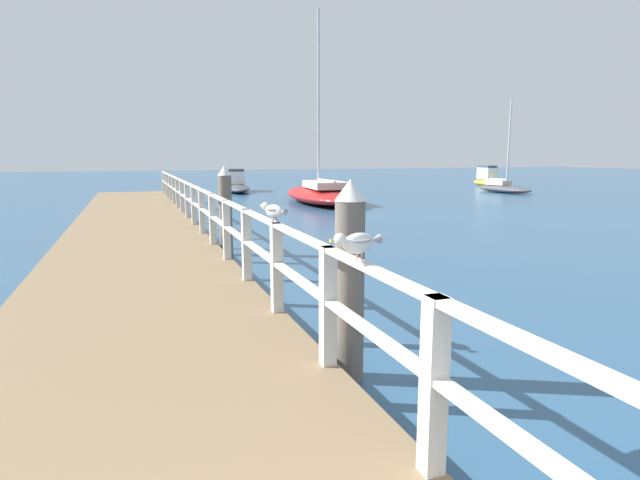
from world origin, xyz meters
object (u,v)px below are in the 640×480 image
Objects in this scene: boat_5 at (503,187)px; dock_piling_near at (350,281)px; dock_piling_far at (226,210)px; seagull_foreground at (358,242)px; seagull_background at (274,210)px; boat_4 at (236,184)px; boat_3 at (489,180)px; boat_1 at (321,194)px.

dock_piling_near is at bearing 44.77° from boat_5.
dock_piling_far is at bearing 33.47° from boat_5.
seagull_foreground is 0.09× the size of boat_5.
boat_5 is (19.05, 18.96, -1.21)m from seagull_background.
dock_piling_near reaches higher than boat_4.
seagull_foreground is 2.29m from seagull_background.
seagull_foreground is at bearing -120.70° from boat_3.
seagull_foreground is 27.89m from boat_4.
boat_1 is 1.61× the size of boat_5.
boat_1 is at bearing 9.48° from boat_5.
boat_1 is at bearing 60.22° from dock_piling_far.
dock_piling_far is 0.36× the size of boat_4.
seagull_foreground is 1.01× the size of seagull_background.
boat_4 is (4.06, 26.49, -0.51)m from dock_piling_near.
seagull_background is 26.90m from boat_5.
dock_piling_far is at bearing -114.40° from boat_1.
boat_5 is at bearing -60.53° from seagull_foreground.
dock_piling_near reaches higher than seagull_background.
boat_5 reaches higher than seagull_foreground.
dock_piling_near is 6.66m from dock_piling_far.
dock_piling_near is 1.43m from seagull_background.
dock_piling_near is at bearing -39.43° from seagull_foreground.
boat_1 is 17.56m from boat_3.
boat_4 is at bearing -25.73° from boat_5.
dock_piling_near is 18.67m from boat_1.
boat_1 reaches higher than boat_5.
seagull_background is at bearing 42.34° from boat_5.
boat_1 reaches higher than boat_4.
boat_3 is (21.88, 18.94, -0.48)m from dock_piling_far.
boat_3 is (21.88, 25.61, -0.48)m from dock_piling_near.
boat_4 is at bearing 59.35° from seagull_background.
boat_3 is 0.78× the size of boat_5.
dock_piling_far reaches higher than boat_3.
boat_5 reaches higher than dock_piling_far.
dock_piling_far is 0.36× the size of boat_5.
boat_5 is (-3.21, -5.38, -0.18)m from boat_3.
boat_1 is at bearing -70.95° from boat_4.
dock_piling_far is at bearing 65.28° from seagull_background.
boat_1 is at bearing -143.64° from boat_3.
boat_1 is at bearing 70.43° from dock_piling_near.
boat_3 is (22.26, 26.63, -1.03)m from seagull_foreground.
dock_piling_far is 4.16× the size of seagull_background.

